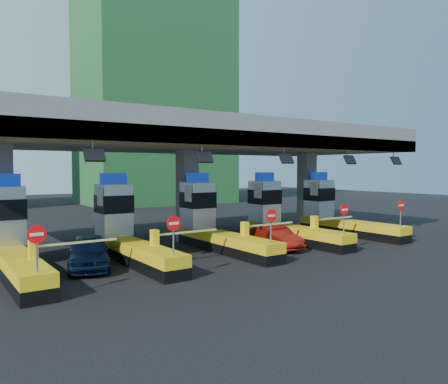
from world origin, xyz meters
TOP-DOWN VIEW (x-y plane):
  - ground at (0.00, 0.00)m, footprint 120.00×120.00m
  - toll_canopy at (0.00, 2.87)m, footprint 28.00×12.09m
  - toll_lane_far_left at (-10.00, 0.28)m, footprint 4.43×8.00m
  - toll_lane_left at (-5.00, 0.28)m, footprint 4.43×8.00m
  - toll_lane_center at (0.00, 0.28)m, footprint 4.43×8.00m
  - toll_lane_right at (5.00, 0.28)m, footprint 4.43×8.00m
  - toll_lane_far_right at (10.00, 0.28)m, footprint 4.43×8.00m
  - bg_building_scaffold at (12.00, 32.00)m, footprint 18.00×12.00m
  - van at (-7.07, -0.67)m, footprint 2.95×4.62m
  - red_car at (2.87, -1.67)m, footprint 1.86×3.96m

SIDE VIEW (x-z plane):
  - ground at x=0.00m, z-range 0.00..0.00m
  - red_car at x=2.87m, z-range 0.00..1.26m
  - van at x=-7.07m, z-range 0.00..1.46m
  - toll_lane_far_left at x=-10.00m, z-range -0.68..3.47m
  - toll_lane_left at x=-5.00m, z-range -0.68..3.47m
  - toll_lane_center at x=0.00m, z-range -0.68..3.47m
  - toll_lane_right at x=5.00m, z-range -0.68..3.47m
  - toll_lane_far_right at x=10.00m, z-range -0.68..3.47m
  - toll_canopy at x=0.00m, z-range 2.63..9.63m
  - bg_building_scaffold at x=12.00m, z-range 0.00..28.00m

